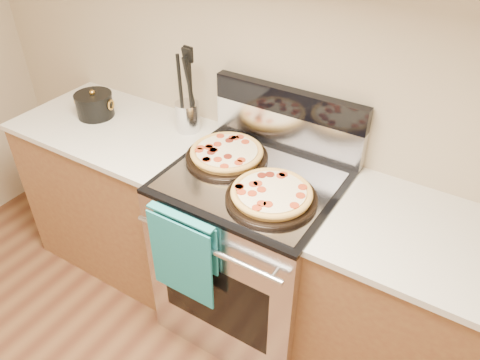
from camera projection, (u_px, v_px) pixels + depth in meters
The scene contains 17 objects.
wall_back at pixel (296, 59), 2.05m from camera, with size 4.00×4.00×0.00m, color tan.
range_body at pixel (252, 254), 2.34m from camera, with size 0.76×0.68×0.90m, color #B7B7BC.
oven_window at pixel (214, 299), 2.11m from camera, with size 0.56×0.01×0.40m, color black.
cooktop at pixel (254, 179), 2.07m from camera, with size 0.76×0.68×0.02m, color black.
backsplash_lower at pixel (287, 130), 2.22m from camera, with size 0.76×0.06×0.18m, color silver.
backsplash_upper at pixel (289, 101), 2.13m from camera, with size 0.76×0.06×0.12m, color black.
oven_handle at pixel (206, 248), 1.88m from camera, with size 0.03×0.03×0.70m, color silver.
dish_towel at pixel (184, 254), 1.99m from camera, with size 0.32×0.05×0.42m, color teal, non-canonical shape.
foil_sheet at pixel (250, 180), 2.04m from camera, with size 0.70×0.55×0.01m, color gray.
cabinet_left at pixel (126, 195), 2.74m from camera, with size 1.00×0.62×0.88m, color brown.
countertop_left at pixel (114, 127), 2.47m from camera, with size 1.02×0.64×0.03m, color beige.
cabinet_right at pixel (433, 329), 1.99m from camera, with size 1.00×0.62×0.88m, color brown.
countertop_right at pixel (463, 253), 1.72m from camera, with size 1.02×0.64×0.03m, color beige.
pepperoni_pizza_back at pixel (227, 154), 2.16m from camera, with size 0.38×0.38×0.05m, color #C18B3B, non-canonical shape.
pepperoni_pizza_front at pixel (272, 195), 1.91m from camera, with size 0.38×0.38×0.05m, color #C18B3B, non-canonical shape.
utensil_crock at pixel (188, 117), 2.38m from camera, with size 0.12×0.12×0.15m, color silver.
saucepan at pixel (95, 106), 2.51m from camera, with size 0.19×0.19×0.12m, color black.
Camera 1 is at (0.83, 0.20, 2.13)m, focal length 35.00 mm.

